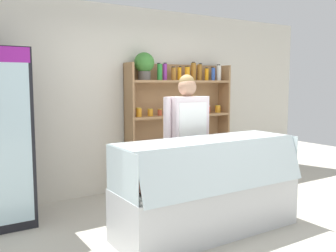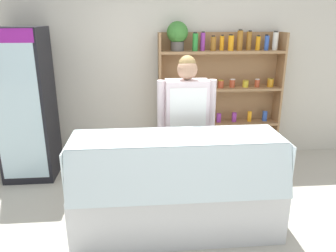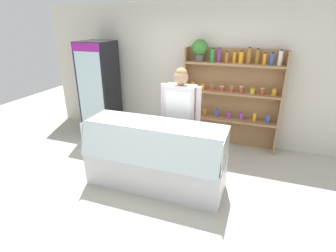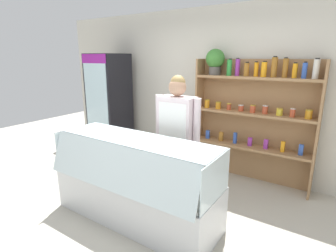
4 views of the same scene
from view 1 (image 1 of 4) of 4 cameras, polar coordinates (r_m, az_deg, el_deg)
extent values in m
plane|color=#B7B2A3|center=(4.28, 7.99, -15.38)|extent=(12.00, 12.00, 0.00)
cube|color=beige|center=(5.66, -5.15, 4.02)|extent=(6.80, 0.10, 2.70)
cube|color=silver|center=(4.23, -23.84, -2.25)|extent=(0.57, 0.01, 1.78)
cylinder|color=silver|center=(4.44, -22.73, -10.46)|extent=(0.06, 0.06, 0.17)
cylinder|color=orange|center=(4.46, -21.04, -10.27)|extent=(0.07, 0.07, 0.17)
cylinder|color=red|center=(4.32, -23.03, -3.81)|extent=(0.06, 0.06, 0.16)
cylinder|color=silver|center=(4.34, -21.33, -3.40)|extent=(0.06, 0.06, 0.20)
cylinder|color=#3356B2|center=(4.26, -24.22, 3.04)|extent=(0.06, 0.06, 0.15)
cylinder|color=#9E6623|center=(4.29, -21.89, 3.12)|extent=(0.06, 0.06, 0.14)
cube|color=#9E754C|center=(5.95, 1.13, 0.24)|extent=(1.80, 0.02, 1.89)
cube|color=#9E754C|center=(5.39, -5.88, -0.45)|extent=(0.03, 0.28, 1.89)
cube|color=#9E754C|center=(6.37, 8.45, 0.59)|extent=(0.03, 0.28, 1.89)
cube|color=#9E754C|center=(5.89, 1.88, -3.54)|extent=(1.74, 0.28, 0.04)
cube|color=#9E754C|center=(5.82, 1.89, 1.59)|extent=(1.74, 0.28, 0.04)
cube|color=#9E754C|center=(5.80, 1.91, 6.80)|extent=(1.74, 0.28, 0.04)
cylinder|color=#4C4742|center=(5.46, -3.63, 7.66)|extent=(0.18, 0.18, 0.13)
sphere|color=#37762D|center=(5.47, -3.65, 9.63)|extent=(0.29, 0.29, 0.29)
cylinder|color=#2D8C38|center=(5.57, -1.27, 8.21)|extent=(0.08, 0.08, 0.24)
cylinder|color=black|center=(5.59, -1.42, 9.49)|extent=(0.05, 0.05, 0.02)
cylinder|color=purple|center=(5.66, -0.49, 8.23)|extent=(0.07, 0.07, 0.24)
cylinder|color=black|center=(5.65, -0.43, 9.54)|extent=(0.04, 0.04, 0.02)
cylinder|color=#9E6623|center=(5.71, 0.87, 7.94)|extent=(0.08, 0.08, 0.19)
cylinder|color=black|center=(5.73, 0.80, 8.97)|extent=(0.05, 0.05, 0.02)
cylinder|color=orange|center=(5.82, 1.75, 7.96)|extent=(0.06, 0.06, 0.20)
cylinder|color=black|center=(5.80, 1.89, 9.03)|extent=(0.04, 0.04, 0.02)
cylinder|color=orange|center=(5.85, 2.97, 7.98)|extent=(0.08, 0.08, 0.21)
cylinder|color=black|center=(5.87, 2.86, 9.05)|extent=(0.05, 0.05, 0.02)
cylinder|color=#9E6623|center=(5.94, 3.90, 8.26)|extent=(0.08, 0.08, 0.27)
cylinder|color=black|center=(5.95, 3.90, 9.64)|extent=(0.05, 0.05, 0.02)
cylinder|color=#9E6623|center=(6.04, 4.83, 8.15)|extent=(0.07, 0.07, 0.25)
cylinder|color=black|center=(6.03, 4.98, 9.43)|extent=(0.05, 0.05, 0.02)
cylinder|color=orange|center=(6.10, 5.91, 7.82)|extent=(0.06, 0.06, 0.19)
cylinder|color=black|center=(6.11, 5.92, 8.79)|extent=(0.04, 0.04, 0.02)
cylinder|color=#3356B2|center=(6.16, 6.90, 7.84)|extent=(0.06, 0.06, 0.20)
cylinder|color=black|center=(6.18, 6.78, 8.85)|extent=(0.04, 0.04, 0.02)
cylinder|color=silver|center=(6.25, 7.75, 8.01)|extent=(0.08, 0.08, 0.25)
cylinder|color=black|center=(6.26, 7.72, 9.21)|extent=(0.05, 0.05, 0.02)
cylinder|color=orange|center=(5.42, -4.46, 2.03)|extent=(0.08, 0.08, 0.12)
cylinder|color=gold|center=(5.43, -4.55, 2.73)|extent=(0.08, 0.08, 0.01)
cylinder|color=orange|center=(5.51, -2.71, 2.02)|extent=(0.08, 0.08, 0.10)
cylinder|color=gold|center=(5.52, -2.77, 2.60)|extent=(0.08, 0.08, 0.01)
cylinder|color=#BF4C2D|center=(5.62, -1.28, 2.06)|extent=(0.06, 0.06, 0.09)
cylinder|color=gold|center=(5.61, -1.24, 2.58)|extent=(0.07, 0.07, 0.01)
cylinder|color=#BF4C2D|center=(5.72, 0.37, 2.12)|extent=(0.08, 0.08, 0.08)
cylinder|color=silver|center=(5.71, 0.42, 2.59)|extent=(0.08, 0.08, 0.01)
cylinder|color=#BF4C2D|center=(5.81, 1.99, 2.26)|extent=(0.08, 0.08, 0.10)
cylinder|color=gold|center=(5.81, 1.93, 2.82)|extent=(0.08, 0.08, 0.01)
cylinder|color=#BF4C2D|center=(5.92, 3.29, 2.39)|extent=(0.08, 0.08, 0.11)
cylinder|color=silver|center=(5.91, 3.32, 2.99)|extent=(0.08, 0.08, 0.01)
cylinder|color=yellow|center=(6.04, 4.81, 2.36)|extent=(0.09, 0.09, 0.09)
cylinder|color=gold|center=(6.03, 4.85, 2.84)|extent=(0.09, 0.09, 0.01)
cylinder|color=#BF4C2D|center=(6.13, 6.15, 2.48)|extent=(0.07, 0.07, 0.11)
cylinder|color=silver|center=(6.13, 6.12, 3.04)|extent=(0.07, 0.07, 0.01)
cylinder|color=orange|center=(6.26, 7.59, 2.55)|extent=(0.09, 0.09, 0.11)
cylinder|color=gold|center=(6.26, 7.54, 3.11)|extent=(0.09, 0.09, 0.01)
cube|color=#3356B2|center=(5.51, -4.23, -3.31)|extent=(0.06, 0.04, 0.14)
cube|color=#9E6623|center=(5.62, -2.11, -3.06)|extent=(0.07, 0.04, 0.15)
cube|color=#3356B2|center=(5.74, -0.07, -2.73)|extent=(0.05, 0.04, 0.17)
cube|color=purple|center=(5.87, 1.88, -2.72)|extent=(0.06, 0.04, 0.14)
cube|color=purple|center=(6.01, 3.74, -2.47)|extent=(0.06, 0.04, 0.15)
cube|color=orange|center=(6.15, 5.52, -2.23)|extent=(0.05, 0.04, 0.15)
cube|color=#3356B2|center=(6.29, 7.22, -2.05)|extent=(0.06, 0.04, 0.15)
cube|color=silver|center=(4.12, 6.08, -12.16)|extent=(2.04, 0.70, 0.55)
cube|color=white|center=(4.04, 6.13, -8.19)|extent=(1.98, 0.64, 0.03)
cube|color=silver|center=(3.74, 9.34, -6.18)|extent=(2.00, 0.16, 0.47)
cube|color=silver|center=(3.99, 5.76, -2.06)|extent=(2.00, 0.54, 0.01)
cube|color=silver|center=(3.46, -7.12, -7.18)|extent=(0.01, 0.66, 0.45)
cube|color=silver|center=(4.68, 15.90, -3.80)|extent=(0.01, 0.66, 0.45)
cube|color=beige|center=(3.68, -4.20, -8.90)|extent=(0.17, 0.13, 0.06)
cube|color=white|center=(3.51, -2.55, -9.75)|extent=(0.05, 0.03, 0.02)
cube|color=tan|center=(3.87, 0.86, -8.14)|extent=(0.16, 0.11, 0.06)
cube|color=white|center=(3.71, 2.67, -8.86)|extent=(0.05, 0.03, 0.02)
cube|color=tan|center=(4.09, 5.40, -7.37)|extent=(0.16, 0.13, 0.06)
cube|color=white|center=(3.93, 7.30, -8.00)|extent=(0.05, 0.03, 0.02)
cube|color=tan|center=(4.33, 9.44, -6.70)|extent=(0.16, 0.12, 0.05)
cube|color=white|center=(4.18, 11.38, -7.20)|extent=(0.05, 0.03, 0.02)
cube|color=tan|center=(4.59, 13.03, -6.02)|extent=(0.16, 0.11, 0.05)
cube|color=white|center=(4.45, 14.97, -6.46)|extent=(0.05, 0.03, 0.02)
cylinder|color=#A35B4C|center=(3.48, -3.77, -9.05)|extent=(0.18, 0.15, 0.15)
cylinder|color=tan|center=(3.58, -0.65, -8.64)|extent=(0.15, 0.15, 0.14)
cylinder|color=tan|center=(3.71, 2.27, -8.37)|extent=(0.17, 0.12, 0.11)
cylinder|color=white|center=(4.28, 12.23, -5.80)|extent=(0.07, 0.07, 0.21)
cylinder|color=white|center=(4.35, 13.18, -5.60)|extent=(0.07, 0.07, 0.21)
cylinder|color=#4C4233|center=(4.63, 1.80, -8.52)|extent=(0.13, 0.13, 0.78)
cylinder|color=#4C4233|center=(4.74, 3.89, -8.16)|extent=(0.13, 0.13, 0.78)
cube|color=silver|center=(4.55, 2.91, 0.41)|extent=(0.47, 0.24, 0.65)
cube|color=white|center=(4.50, 3.81, -4.12)|extent=(0.40, 0.01, 1.21)
cylinder|color=silver|center=(4.39, -0.12, 0.62)|extent=(0.09, 0.09, 0.58)
cylinder|color=silver|center=(4.72, 5.74, 1.00)|extent=(0.09, 0.09, 0.58)
sphere|color=tan|center=(4.53, 2.94, 5.96)|extent=(0.22, 0.22, 0.22)
sphere|color=#997A47|center=(4.54, 2.87, 6.66)|extent=(0.19, 0.19, 0.19)
camera|label=2|loc=(2.17, 54.31, 16.92)|focal=35.00mm
camera|label=3|loc=(3.87, 60.35, 15.12)|focal=28.00mm
camera|label=4|loc=(4.43, 46.43, 8.64)|focal=28.00mm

